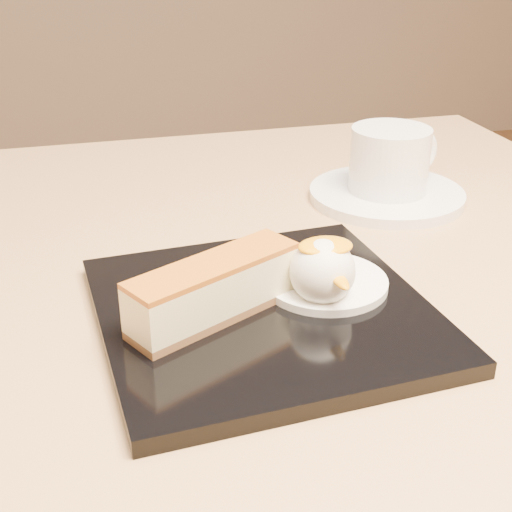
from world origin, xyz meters
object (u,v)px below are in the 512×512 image
object	(u,v)px
saucer	(386,195)
ice_cream_scoop	(322,271)
table	(252,443)
dessert_plate	(264,313)
coffee_cup	(391,158)
cheesecake	(214,289)

from	to	relation	value
saucer	ice_cream_scoop	bearing A→B (deg)	-125.45
table	ice_cream_scoop	bearing A→B (deg)	-60.06
dessert_plate	coffee_cup	bearing A→B (deg)	46.44
ice_cream_scoop	coffee_cup	bearing A→B (deg)	54.28
table	cheesecake	distance (m)	0.20
table	dessert_plate	world-z (taller)	dessert_plate
cheesecake	saucer	world-z (taller)	cheesecake
ice_cream_scoop	coffee_cup	xyz separation A→B (m)	(0.14, 0.19, 0.01)
saucer	coffee_cup	distance (m)	0.04
dessert_plate	coffee_cup	xyz separation A→B (m)	(0.18, 0.19, 0.04)
saucer	coffee_cup	size ratio (longest dim) A/B	1.51
ice_cream_scoop	dessert_plate	bearing A→B (deg)	172.87
table	coffee_cup	distance (m)	0.29
ice_cream_scoop	saucer	xyz separation A→B (m)	(0.14, 0.19, -0.03)
table	saucer	distance (m)	0.27
table	saucer	size ratio (longest dim) A/B	5.33
dessert_plate	coffee_cup	distance (m)	0.26
ice_cream_scoop	coffee_cup	world-z (taller)	coffee_cup
coffee_cup	dessert_plate	bearing A→B (deg)	-152.90
saucer	coffee_cup	xyz separation A→B (m)	(0.00, 0.00, 0.04)
ice_cream_scoop	saucer	bearing A→B (deg)	54.55
dessert_plate	cheesecake	distance (m)	0.04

